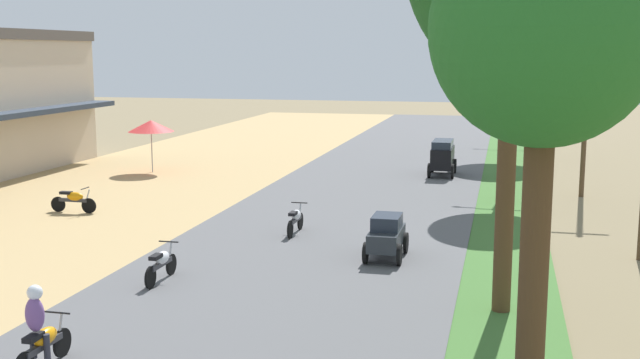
{
  "coord_description": "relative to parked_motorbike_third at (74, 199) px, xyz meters",
  "views": [
    {
      "loc": [
        5.46,
        -1.86,
        5.88
      ],
      "look_at": [
        -0.11,
        21.63,
        1.91
      ],
      "focal_mm": 43.93,
      "sensor_mm": 36.0,
      "label": 1
    }
  ],
  "objects": [
    {
      "name": "motorbike_ahead_third",
      "position": [
        6.79,
        -7.29,
        0.02
      ],
      "size": [
        0.54,
        1.8,
        0.94
      ],
      "color": "black",
      "rests_on": "road_strip"
    },
    {
      "name": "car_van_black",
      "position": [
        12.35,
        11.69,
        0.47
      ],
      "size": [
        1.19,
        2.41,
        1.67
      ],
      "color": "black",
      "rests_on": "road_strip"
    },
    {
      "name": "streetlamp_near",
      "position": [
        15.5,
        10.74,
        3.98
      ],
      "size": [
        3.16,
        0.2,
        7.76
      ],
      "color": "gray",
      "rests_on": "median_strip"
    },
    {
      "name": "car_hatchback_charcoal",
      "position": [
        12.01,
        -3.7,
        0.19
      ],
      "size": [
        1.04,
        2.0,
        1.23
      ],
      "color": "#282D33",
      "rests_on": "road_strip"
    },
    {
      "name": "median_tree_fourth",
      "position": [
        15.26,
        19.45,
        6.54
      ],
      "size": [
        4.4,
        4.4,
        9.33
      ],
      "color": "#4C351E",
      "rests_on": "median_strip"
    },
    {
      "name": "median_tree_nearest",
      "position": [
        15.62,
        -14.26,
        5.52
      ],
      "size": [
        3.05,
        3.05,
        7.68
      ],
      "color": "#4C351E",
      "rests_on": "median_strip"
    },
    {
      "name": "parked_motorbike_third",
      "position": [
        0.0,
        0.0,
        0.0
      ],
      "size": [
        1.8,
        0.54,
        0.94
      ],
      "color": "black",
      "rests_on": "dirt_shoulder"
    },
    {
      "name": "median_tree_third",
      "position": [
        15.28,
        6.27,
        6.03
      ],
      "size": [
        3.89,
        3.89,
        8.8
      ],
      "color": "#4C351E",
      "rests_on": "median_strip"
    },
    {
      "name": "vendor_umbrella",
      "position": [
        -1.45,
        9.59,
        1.75
      ],
      "size": [
        2.2,
        2.2,
        2.52
      ],
      "color": "#99999E",
      "rests_on": "dirt_shoulder"
    },
    {
      "name": "motorbike_ahead_second",
      "position": [
        7.05,
        -13.03,
        0.3
      ],
      "size": [
        0.54,
        1.8,
        1.66
      ],
      "color": "black",
      "rests_on": "road_strip"
    },
    {
      "name": "streetlamp_mid",
      "position": [
        15.5,
        28.57,
        3.87
      ],
      "size": [
        3.16,
        0.2,
        7.55
      ],
      "color": "gray",
      "rests_on": "median_strip"
    },
    {
      "name": "utility_pole_near",
      "position": [
        18.29,
        7.91,
        3.83
      ],
      "size": [
        1.8,
        0.2,
        8.4
      ],
      "color": "brown",
      "rests_on": "ground"
    },
    {
      "name": "motorbike_ahead_fourth",
      "position": [
        8.73,
        -1.41,
        0.02
      ],
      "size": [
        0.54,
        1.8,
        0.94
      ],
      "color": "black",
      "rests_on": "road_strip"
    }
  ]
}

